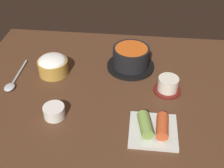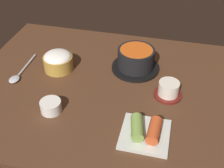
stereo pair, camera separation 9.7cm
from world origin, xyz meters
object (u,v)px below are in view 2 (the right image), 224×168
at_px(rice_bowl, 58,61).
at_px(tea_cup_with_saucer, 168,90).
at_px(spoon, 18,75).
at_px(kimchi_plate, 145,131).
at_px(side_bowl_near, 51,106).
at_px(stone_pot, 136,60).

relative_size(rice_bowl, tea_cup_with_saucer, 1.17).
bearing_deg(spoon, tea_cup_with_saucer, 1.77).
xyz_separation_m(kimchi_plate, spoon, (-0.49, 0.18, -0.01)).
distance_m(rice_bowl, side_bowl_near, 0.23).
relative_size(stone_pot, kimchi_plate, 1.28).
distance_m(kimchi_plate, spoon, 0.52).
bearing_deg(tea_cup_with_saucer, side_bowl_near, -155.67).
relative_size(kimchi_plate, spoon, 0.72).
relative_size(rice_bowl, side_bowl_near, 1.65).
height_order(rice_bowl, spoon, rice_bowl).
bearing_deg(spoon, stone_pot, 19.84).
distance_m(rice_bowl, kimchi_plate, 0.45).
distance_m(tea_cup_with_saucer, spoon, 0.54).
distance_m(kimchi_plate, side_bowl_near, 0.31).
xyz_separation_m(stone_pot, kimchi_plate, (0.08, -0.32, -0.02)).
bearing_deg(side_bowl_near, kimchi_plate, -6.18).
bearing_deg(stone_pot, spoon, -160.16).
bearing_deg(spoon, side_bowl_near, -36.70).
height_order(rice_bowl, kimchi_plate, rice_bowl).
relative_size(tea_cup_with_saucer, kimchi_plate, 0.67).
distance_m(stone_pot, tea_cup_with_saucer, 0.19).
height_order(stone_pot, kimchi_plate, stone_pot).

